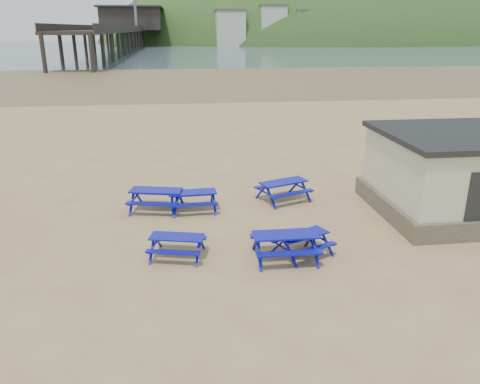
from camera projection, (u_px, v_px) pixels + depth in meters
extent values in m
plane|color=tan|center=(203.00, 235.00, 16.09)|extent=(400.00, 400.00, 0.00)
plane|color=brown|center=(184.00, 77.00, 67.58)|extent=(400.00, 400.00, 0.00)
plane|color=#485A67|center=(180.00, 47.00, 175.23)|extent=(400.00, 400.00, 0.00)
cube|color=#161592|center=(156.00, 190.00, 18.11)|extent=(2.11, 1.19, 0.06)
cube|color=#161592|center=(161.00, 192.00, 18.84)|extent=(2.00, 0.71, 0.06)
cube|color=#161592|center=(152.00, 204.00, 17.59)|extent=(2.00, 0.71, 0.06)
cube|color=#161592|center=(193.00, 192.00, 18.09)|extent=(1.87, 0.80, 0.05)
cube|color=#161592|center=(192.00, 194.00, 18.75)|extent=(1.84, 0.34, 0.05)
cube|color=#161592|center=(194.00, 205.00, 17.62)|extent=(1.84, 0.34, 0.05)
cube|color=#161592|center=(284.00, 182.00, 19.15)|extent=(2.09, 1.41, 0.05)
cube|color=#161592|center=(275.00, 185.00, 19.79)|extent=(1.92, 0.95, 0.05)
cube|color=#161592|center=(292.00, 194.00, 18.71)|extent=(1.92, 0.95, 0.05)
cube|color=#161592|center=(177.00, 237.00, 14.40)|extent=(1.76, 1.01, 0.05)
cube|color=#161592|center=(181.00, 237.00, 15.00)|extent=(1.66, 0.61, 0.05)
cube|color=#161592|center=(173.00, 252.00, 13.97)|extent=(1.66, 0.61, 0.05)
cube|color=#161592|center=(285.00, 235.00, 14.23)|extent=(1.98, 0.78, 0.05)
cube|color=#161592|center=(281.00, 235.00, 14.95)|extent=(1.98, 0.28, 0.05)
cube|color=#161592|center=(290.00, 254.00, 13.72)|extent=(1.98, 0.28, 0.05)
cube|color=#161592|center=(303.00, 235.00, 14.55)|extent=(1.77, 1.27, 0.05)
cube|color=#161592|center=(292.00, 236.00, 15.08)|extent=(1.60, 0.90, 0.05)
cube|color=#161592|center=(314.00, 249.00, 14.19)|extent=(1.60, 0.90, 0.05)
cube|color=#665B4C|center=(472.00, 202.00, 18.16)|extent=(7.40, 5.40, 0.70)
cube|color=beige|center=(478.00, 165.00, 17.66)|extent=(7.00, 5.00, 2.30)
cube|color=black|center=(480.00, 201.00, 15.27)|extent=(0.90, 0.06, 2.00)
cube|color=black|center=(131.00, 30.00, 175.80)|extent=(9.00, 220.00, 0.60)
cube|color=black|center=(133.00, 19.00, 184.77)|extent=(22.00, 30.00, 8.00)
cube|color=black|center=(132.00, 8.00, 183.34)|extent=(24.00, 32.00, 0.60)
ellipsoid|color=#2D4C1E|center=(353.00, 62.00, 245.34)|extent=(264.00, 144.00, 108.00)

